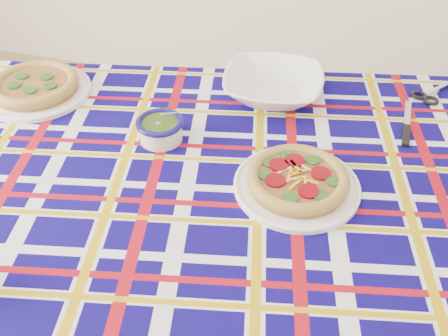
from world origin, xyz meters
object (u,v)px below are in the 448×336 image
(pesto_bowl, at_px, (160,128))
(serving_bowl, at_px, (273,85))
(dining_table, at_px, (224,198))
(main_focaccia_plate, at_px, (298,179))

(pesto_bowl, relative_size, serving_bowl, 0.43)
(dining_table, xyz_separation_m, main_focaccia_plate, (0.18, -0.00, 0.11))
(main_focaccia_plate, relative_size, serving_bowl, 1.05)
(pesto_bowl, bearing_deg, serving_bowl, 50.68)
(main_focaccia_plate, xyz_separation_m, pesto_bowl, (-0.38, 0.09, 0.01))
(dining_table, relative_size, pesto_bowl, 14.55)
(dining_table, bearing_deg, serving_bowl, 72.05)
(dining_table, bearing_deg, main_focaccia_plate, -12.79)
(dining_table, relative_size, main_focaccia_plate, 5.92)
(pesto_bowl, bearing_deg, main_focaccia_plate, -13.82)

